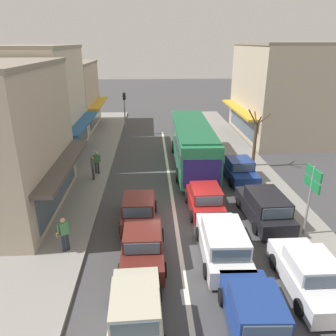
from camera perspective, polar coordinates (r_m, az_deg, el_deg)
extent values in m
plane|color=#3F3F42|center=(17.34, 1.36, -9.30)|extent=(140.00, 140.00, 0.00)
cube|color=silver|center=(20.88, 0.52, -3.73)|extent=(0.20, 28.00, 0.01)
cube|color=gray|center=(23.32, -16.73, -1.74)|extent=(5.20, 44.00, 0.14)
cube|color=gray|center=(23.83, 15.26, -1.11)|extent=(2.80, 44.00, 0.12)
cube|color=#4C4742|center=(18.32, -17.71, 0.71)|extent=(1.10, 8.26, 0.20)
cube|color=#425160|center=(18.90, -18.51, -3.01)|extent=(0.06, 7.18, 1.80)
cube|color=beige|center=(27.99, -22.15, 10.10)|extent=(6.15, 9.21, 8.31)
cube|color=#23568E|center=(27.35, -14.68, 7.61)|extent=(1.10, 8.47, 0.20)
cube|color=#425160|center=(27.76, -15.28, 4.96)|extent=(0.06, 7.36, 1.80)
cube|color=gray|center=(27.61, -23.42, 18.80)|extent=(6.31, 9.21, 0.24)
cube|color=#B2A38E|center=(36.75, -17.60, 11.63)|extent=(6.06, 8.32, 6.64)
cube|color=gold|center=(36.15, -12.04, 11.00)|extent=(1.10, 7.65, 0.20)
cube|color=#425160|center=(36.46, -12.55, 8.96)|extent=(0.06, 6.66, 1.80)
cube|color=gray|center=(36.39, -18.22, 16.96)|extent=(6.22, 8.32, 0.24)
cube|color=#B2A38E|center=(33.83, 19.46, 12.27)|extent=(7.44, 10.95, 8.49)
cube|color=gold|center=(32.74, 12.27, 9.96)|extent=(1.10, 10.08, 0.20)
cube|color=#425160|center=(33.12, 12.80, 7.74)|extent=(0.06, 8.76, 1.80)
cube|color=gray|center=(33.52, 20.42, 19.63)|extent=(7.60, 10.95, 0.24)
cube|color=#237A4C|center=(24.31, 4.29, 4.29)|extent=(2.72, 10.85, 2.70)
cube|color=#425160|center=(24.20, 4.32, 5.21)|extent=(2.75, 10.42, 0.90)
cube|color=navy|center=(19.30, 5.95, -0.97)|extent=(2.25, 0.11, 1.76)
cube|color=#1A5B39|center=(23.94, 4.38, 7.52)|extent=(2.57, 9.98, 0.12)
cylinder|color=black|center=(27.78, 0.93, 3.75)|extent=(0.28, 0.97, 0.96)
cylinder|color=black|center=(28.02, 6.05, 3.78)|extent=(0.28, 0.97, 0.96)
cylinder|color=black|center=(21.85, 1.75, -1.21)|extent=(0.28, 0.97, 0.96)
cylinder|color=black|center=(22.14, 8.22, -1.11)|extent=(0.28, 0.97, 0.96)
cube|color=maroon|center=(18.24, 6.35, -5.93)|extent=(1.70, 3.73, 0.76)
cube|color=maroon|center=(17.67, 6.61, -4.35)|extent=(1.55, 1.93, 0.64)
cube|color=#425160|center=(18.54, 6.07, -3.07)|extent=(1.40, 0.08, 0.54)
cube|color=#425160|center=(16.82, 7.20, -5.77)|extent=(1.37, 0.08, 0.51)
cylinder|color=black|center=(19.20, 3.33, -5.09)|extent=(0.19, 0.62, 0.62)
cylinder|color=black|center=(19.46, 8.14, -4.89)|extent=(0.19, 0.62, 0.62)
cylinder|color=black|center=(17.25, 4.26, -8.34)|extent=(0.19, 0.62, 0.62)
cylinder|color=black|center=(17.55, 9.62, -8.06)|extent=(0.19, 0.62, 0.62)
cube|color=#561E19|center=(14.52, -4.42, -13.67)|extent=(1.74, 4.21, 0.72)
cube|color=#561E19|center=(14.07, -4.50, -11.69)|extent=(1.57, 1.81, 0.60)
cube|color=#425160|center=(14.85, -4.45, -9.77)|extent=(1.44, 0.07, 0.51)
cube|color=#425160|center=(13.31, -4.55, -13.84)|extent=(1.40, 0.07, 0.48)
cylinder|color=black|center=(15.72, -7.53, -11.67)|extent=(0.18, 0.62, 0.62)
cylinder|color=black|center=(15.68, -1.13, -11.57)|extent=(0.18, 0.62, 0.62)
cylinder|color=black|center=(13.68, -8.24, -17.39)|extent=(0.18, 0.62, 0.62)
cylinder|color=black|center=(13.63, -0.68, -17.29)|extent=(0.18, 0.62, 0.62)
cube|color=#B7B29E|center=(11.69, -5.61, -23.97)|extent=(1.76, 3.75, 0.76)
cube|color=#B7B29E|center=(10.99, -5.76, -22.50)|extent=(1.58, 1.95, 0.64)
cube|color=#425160|center=(11.71, -5.71, -19.23)|extent=(1.40, 0.10, 0.54)
cube|color=#425160|center=(10.31, -5.80, -26.22)|extent=(1.37, 0.10, 0.51)
cylinder|color=black|center=(12.69, -9.51, -21.12)|extent=(0.20, 0.63, 0.62)
cylinder|color=black|center=(12.64, -1.56, -20.95)|extent=(0.20, 0.63, 0.62)
cube|color=#561E19|center=(17.14, -5.06, -7.78)|extent=(1.69, 3.72, 0.76)
cube|color=#561E19|center=(16.55, -5.18, -6.16)|extent=(1.55, 1.92, 0.64)
cube|color=#425160|center=(17.41, -5.04, -4.69)|extent=(1.40, 0.08, 0.54)
cube|color=#425160|center=(15.69, -5.34, -7.78)|extent=(1.37, 0.08, 0.51)
cylinder|color=black|center=(18.27, -7.48, -6.68)|extent=(0.19, 0.62, 0.62)
cylinder|color=black|center=(18.19, -2.29, -6.64)|extent=(0.19, 0.62, 0.62)
cylinder|color=black|center=(16.35, -8.12, -10.31)|extent=(0.19, 0.62, 0.62)
cylinder|color=black|center=(16.26, -2.27, -10.28)|extent=(0.19, 0.62, 0.62)
cube|color=navy|center=(11.88, 14.61, -23.78)|extent=(1.79, 3.77, 0.76)
cube|color=navy|center=(11.20, 15.37, -22.29)|extent=(1.60, 1.96, 0.64)
cube|color=#425160|center=(11.89, 14.09, -19.13)|extent=(1.40, 0.12, 0.54)
cube|color=#425160|center=(10.55, 16.89, -25.83)|extent=(1.37, 0.12, 0.51)
cylinder|color=black|center=(12.64, 9.33, -21.29)|extent=(0.21, 0.63, 0.62)
cylinder|color=black|center=(13.01, 16.96, -20.63)|extent=(0.21, 0.63, 0.62)
cube|color=silver|center=(14.75, 9.41, -13.27)|extent=(1.87, 4.54, 0.76)
cube|color=silver|center=(14.07, 9.85, -11.65)|extent=(1.70, 2.64, 0.68)
cube|color=#425160|center=(15.17, 8.90, -8.96)|extent=(1.51, 0.10, 0.58)
cube|color=#425160|center=(13.00, 10.98, -14.77)|extent=(1.48, 0.10, 0.54)
cylinder|color=black|center=(15.84, 5.27, -11.29)|extent=(0.20, 0.62, 0.62)
cylinder|color=black|center=(16.14, 11.60, -11.02)|extent=(0.20, 0.62, 0.62)
cylinder|color=black|center=(13.66, 6.63, -17.36)|extent=(0.20, 0.62, 0.62)
cylinder|color=black|center=(14.01, 14.10, -16.84)|extent=(0.20, 0.62, 0.62)
cube|color=silver|center=(14.00, 23.27, -17.10)|extent=(1.74, 4.21, 0.72)
cube|color=silver|center=(13.55, 23.86, -15.13)|extent=(1.57, 1.81, 0.60)
cube|color=#425160|center=(14.22, 22.25, -13.03)|extent=(1.44, 0.07, 0.51)
cube|color=#425160|center=(12.92, 25.67, -17.43)|extent=(1.40, 0.07, 0.48)
cylinder|color=black|center=(14.71, 17.92, -15.23)|extent=(0.18, 0.62, 0.62)
cylinder|color=black|center=(15.37, 24.13, -14.44)|extent=(0.18, 0.62, 0.62)
cylinder|color=black|center=(12.94, 21.94, -21.64)|extent=(0.18, 0.62, 0.62)
cube|color=black|center=(18.04, 16.28, -7.06)|extent=(1.93, 4.56, 0.76)
cube|color=black|center=(17.43, 16.92, -5.50)|extent=(1.74, 2.66, 0.68)
cube|color=#425160|center=(18.53, 15.45, -3.70)|extent=(1.51, 0.12, 0.58)
cube|color=#425160|center=(16.36, 18.60, -7.53)|extent=(1.48, 0.12, 0.54)
cylinder|color=black|center=(18.97, 12.29, -5.92)|extent=(0.20, 0.63, 0.62)
cylinder|color=black|center=(19.55, 17.24, -5.57)|extent=(0.20, 0.63, 0.62)
cylinder|color=black|center=(16.75, 15.00, -10.06)|extent=(0.20, 0.63, 0.62)
cylinder|color=black|center=(17.41, 20.52, -9.48)|extent=(0.20, 0.63, 0.62)
cube|color=navy|center=(22.80, 12.18, -0.64)|extent=(1.87, 4.26, 0.72)
cube|color=navy|center=(22.48, 12.38, 0.83)|extent=(1.63, 1.86, 0.60)
cube|color=#425160|center=(23.30, 11.73, 1.61)|extent=(1.44, 0.11, 0.51)
cube|color=#425160|center=(21.66, 13.08, -0.01)|extent=(1.41, 0.11, 0.48)
cylinder|color=black|center=(23.76, 9.29, -0.04)|extent=(0.20, 0.63, 0.62)
cylinder|color=black|center=(24.24, 13.24, 0.10)|extent=(0.20, 0.63, 0.62)
cylinder|color=black|center=(21.52, 10.91, -2.45)|extent=(0.20, 0.63, 0.62)
cylinder|color=black|center=(22.05, 15.21, -2.25)|extent=(0.20, 0.63, 0.62)
cylinder|color=gray|center=(32.98, -7.52, 9.27)|extent=(0.12, 0.12, 4.20)
cube|color=black|center=(32.67, -7.67, 12.27)|extent=(0.24, 0.24, 0.68)
sphere|color=red|center=(32.62, -7.44, 12.68)|extent=(0.13, 0.13, 0.13)
sphere|color=black|center=(32.66, -7.42, 12.30)|extent=(0.13, 0.13, 0.13)
sphere|color=black|center=(32.69, -7.41, 11.92)|extent=(0.13, 0.13, 0.13)
cylinder|color=gray|center=(16.63, 23.29, -5.54)|extent=(0.10, 0.10, 3.60)
cube|color=#19753D|center=(16.05, 24.09, -0.77)|extent=(0.08, 1.40, 0.44)
cube|color=white|center=(16.07, 24.23, -0.76)|extent=(0.01, 1.10, 0.10)
cube|color=#19753D|center=(16.24, 23.80, -2.57)|extent=(0.08, 1.40, 0.44)
cube|color=white|center=(16.26, 23.94, -2.56)|extent=(0.01, 1.10, 0.10)
cylinder|color=brown|center=(24.92, 14.82, 3.68)|extent=(0.24, 0.24, 3.20)
cylinder|color=brown|center=(24.73, 15.02, 8.38)|extent=(0.10, 0.76, 0.90)
cylinder|color=brown|center=(24.56, 16.31, 8.17)|extent=(1.01, 0.10, 0.91)
cylinder|color=brown|center=(24.05, 15.54, 7.88)|extent=(0.10, 0.88, 0.82)
cylinder|color=brown|center=(24.28, 14.54, 8.56)|extent=(0.75, 0.10, 1.18)
cylinder|color=#232838|center=(15.43, -17.11, -12.13)|extent=(0.14, 0.14, 0.84)
cylinder|color=#232838|center=(15.38, -17.74, -12.32)|extent=(0.14, 0.14, 0.84)
cube|color=#478951|center=(15.04, -17.72, -9.99)|extent=(0.42, 0.38, 0.56)
sphere|color=tan|center=(14.85, -17.89, -8.66)|extent=(0.22, 0.22, 0.22)
cylinder|color=#478951|center=(15.11, -16.86, -9.74)|extent=(0.09, 0.09, 0.54)
cylinder|color=#478951|center=(14.98, -18.58, -10.23)|extent=(0.09, 0.09, 0.54)
cube|color=brown|center=(15.04, -18.73, -10.93)|extent=(0.22, 0.25, 0.22)
cylinder|color=#333338|center=(22.52, -12.90, -0.84)|extent=(0.14, 0.14, 0.84)
cylinder|color=#333338|center=(22.35, -12.87, -1.01)|extent=(0.14, 0.14, 0.84)
cube|color=slate|center=(22.18, -13.03, 0.75)|extent=(0.30, 0.40, 0.56)
sphere|color=#9E7051|center=(22.05, -13.11, 1.73)|extent=(0.22, 0.22, 0.22)
cylinder|color=slate|center=(22.41, -13.08, 0.96)|extent=(0.09, 0.09, 0.54)
cylinder|color=slate|center=(21.96, -12.98, 0.54)|extent=(0.09, 0.09, 0.54)
cylinder|color=#333338|center=(23.40, -12.45, 0.05)|extent=(0.14, 0.14, 0.84)
cylinder|color=#333338|center=(23.35, -12.03, 0.04)|extent=(0.14, 0.14, 0.84)
cube|color=#478951|center=(23.14, -12.37, 1.66)|extent=(0.39, 0.27, 0.56)
sphere|color=tan|center=(23.01, -12.45, 2.60)|extent=(0.22, 0.22, 0.22)
cylinder|color=#478951|center=(23.21, -12.94, 1.68)|extent=(0.09, 0.09, 0.54)
cylinder|color=#478951|center=(23.07, -11.80, 1.65)|extent=(0.09, 0.09, 0.54)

